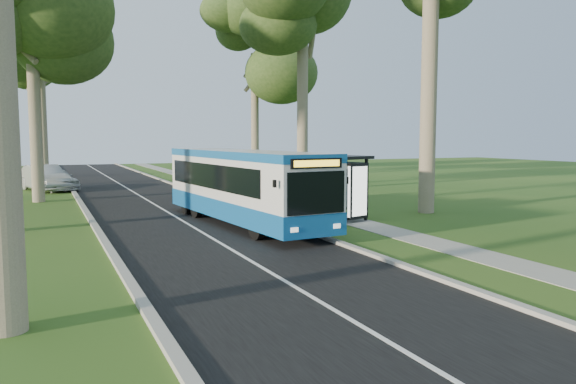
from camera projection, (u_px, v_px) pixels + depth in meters
name	position (u px, v px, depth m)	size (l,w,h in m)	color
ground	(351.00, 249.00, 17.62)	(120.00, 120.00, 0.00)	#294F18
road	(172.00, 215.00, 25.31)	(7.00, 100.00, 0.02)	black
kerb_east	(245.00, 210.00, 26.72)	(0.25, 100.00, 0.12)	#9E9B93
kerb_west	(90.00, 218.00, 23.90)	(0.25, 100.00, 0.12)	#9E9B93
centre_line	(172.00, 214.00, 25.31)	(0.12, 100.00, 0.01)	white
footpath	(302.00, 207.00, 27.93)	(1.50, 100.00, 0.02)	gray
bus	(243.00, 186.00, 22.47)	(3.33, 11.36, 2.97)	silver
bus_stop_sign	(329.00, 189.00, 19.43)	(0.19, 0.37, 2.76)	gray
bus_shelter	(341.00, 175.00, 23.62)	(2.61, 3.55, 2.72)	black
litter_bin	(303.00, 212.00, 22.49)	(0.57, 0.57, 1.00)	black
car_white	(55.00, 179.00, 36.55)	(1.79, 4.46, 1.52)	silver
car_silver	(45.00, 178.00, 36.51)	(1.79, 5.13, 1.69)	#B0B3B8
tree_west_c	(30.00, 6.00, 29.37)	(5.20, 5.20, 13.96)	#7A6B56
tree_west_e	(40.00, 56.00, 47.78)	(5.20, 5.20, 13.93)	#7A6B56
tree_east_d	(255.00, 51.00, 47.09)	(5.20, 5.20, 14.39)	#7A6B56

